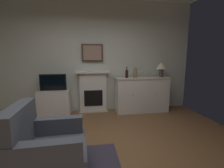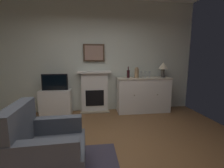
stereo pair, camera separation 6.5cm
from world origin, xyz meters
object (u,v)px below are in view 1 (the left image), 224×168
sideboard_cabinet (142,94)px  wine_glass_center (144,73)px  armchair (46,149)px  framed_picture (92,53)px  wine_glass_left (139,73)px  vase_decorative (135,72)px  wine_glass_right (148,73)px  wine_bottle (127,74)px  tv_cabinet (55,103)px  tv_set (53,82)px  fireplace_unit (93,92)px  table_lamp (161,67)px

sideboard_cabinet → wine_glass_center: size_ratio=8.60×
wine_glass_center → armchair: wine_glass_center is taller
framed_picture → wine_glass_left: bearing=-9.3°
framed_picture → wine_glass_center: 1.45m
wine_glass_center → vase_decorative: (-0.25, -0.05, 0.02)m
wine_glass_right → armchair: size_ratio=0.18×
wine_bottle → wine_glass_left: size_ratio=1.76×
wine_glass_left → tv_cabinet: size_ratio=0.22×
wine_glass_left → armchair: bearing=-130.2°
wine_glass_right → armchair: (-2.08, -2.16, -0.67)m
wine_glass_left → wine_glass_center: bearing=-10.7°
wine_glass_left → wine_glass_center: size_ratio=1.00×
wine_glass_center → sideboard_cabinet: bearing=-178.6°
wine_bottle → wine_glass_center: 0.46m
wine_bottle → tv_set: wine_bottle is taller
wine_glass_left → tv_set: wine_glass_left is taller
sideboard_cabinet → wine_bottle: size_ratio=4.89×
fireplace_unit → tv_set: bearing=-169.2°
tv_set → armchair: 2.25m
table_lamp → fireplace_unit: bearing=174.4°
wine_glass_right → vase_decorative: size_ratio=0.59×
table_lamp → armchair: bearing=-138.4°
sideboard_cabinet → wine_glass_center: wine_glass_center is taller
framed_picture → table_lamp: (1.82, -0.22, -0.37)m
wine_glass_center → table_lamp: bearing=-0.1°
framed_picture → vase_decorative: bearing=-14.1°
sideboard_cabinet → wine_glass_right: bearing=-8.1°
tv_set → wine_bottle: bearing=0.6°
wine_glass_left → wine_glass_right: same height
sideboard_cabinet → vase_decorative: size_ratio=5.04×
wine_glass_right → tv_set: 2.43m
fireplace_unit → wine_glass_center: (1.33, -0.18, 0.50)m
sideboard_cabinet → tv_cabinet: 2.27m
wine_bottle → framed_picture: bearing=166.4°
framed_picture → tv_cabinet: framed_picture is taller
sideboard_cabinet → tv_cabinet: sideboard_cabinet is taller
fireplace_unit → wine_glass_center: size_ratio=6.67×
wine_glass_right → vase_decorative: bearing=-175.4°
tv_set → armchair: size_ratio=0.67×
table_lamp → wine_bottle: (-0.94, 0.01, -0.17)m
fireplace_unit → tv_set: fireplace_unit is taller
framed_picture → tv_set: size_ratio=0.89×
wine_bottle → tv_set: 1.86m
sideboard_cabinet → armchair: size_ratio=1.54×
fireplace_unit → sideboard_cabinet: size_ratio=0.78×
fireplace_unit → armchair: size_ratio=1.20×
wine_glass_left → vase_decorative: (-0.14, -0.07, 0.02)m
wine_glass_left → tv_cabinet: (-2.20, -0.01, -0.72)m
wine_glass_left → armchair: wine_glass_left is taller
vase_decorative → sideboard_cabinet: bearing=13.5°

